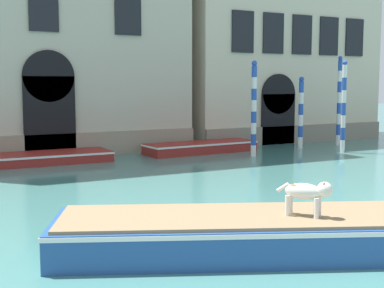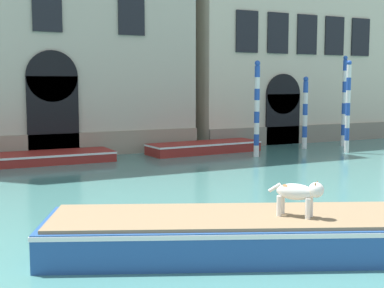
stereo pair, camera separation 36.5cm
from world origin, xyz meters
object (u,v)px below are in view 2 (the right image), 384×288
at_px(boat_foreground, 267,232).
at_px(boat_moored_far, 204,147).
at_px(mooring_pole_2, 257,108).
at_px(mooring_pole_3, 344,101).
at_px(mooring_pole_0, 305,112).
at_px(mooring_pole_1, 348,107).
at_px(boat_moored_near_palazzo, 33,158).
at_px(dog_on_deck, 299,193).

height_order(boat_foreground, boat_moored_far, boat_foreground).
distance_m(boat_foreground, mooring_pole_2, 13.37).
distance_m(mooring_pole_2, mooring_pole_3, 6.29).
bearing_deg(mooring_pole_0, mooring_pole_1, -72.93).
relative_size(boat_moored_near_palazzo, mooring_pole_0, 1.82).
bearing_deg(boat_foreground, dog_on_deck, -20.48).
bearing_deg(dog_on_deck, mooring_pole_3, 97.46).
bearing_deg(dog_on_deck, mooring_pole_2, 112.08).
relative_size(dog_on_deck, mooring_pole_0, 0.25).
bearing_deg(boat_moored_near_palazzo, mooring_pole_3, -3.10).
xyz_separation_m(boat_moored_near_palazzo, mooring_pole_2, (9.04, -2.16, 1.86)).
height_order(boat_moored_far, mooring_pole_2, mooring_pole_2).
bearing_deg(mooring_pole_3, dog_on_deck, -134.55).
xyz_separation_m(boat_moored_near_palazzo, mooring_pole_1, (13.43, -2.93, 1.88)).
bearing_deg(boat_moored_far, boat_moored_near_palazzo, 176.01).
relative_size(boat_foreground, mooring_pole_3, 1.87).
bearing_deg(mooring_pole_0, boat_moored_far, 172.14).
height_order(boat_foreground, boat_moored_near_palazzo, boat_foreground).
bearing_deg(dog_on_deck, boat_foreground, -172.37).
distance_m(dog_on_deck, mooring_pole_1, 15.53).
relative_size(boat_moored_far, mooring_pole_1, 1.29).
xyz_separation_m(boat_foreground, mooring_pole_3, (13.22, 12.62, 1.89)).
bearing_deg(mooring_pole_1, mooring_pole_3, 51.31).
bearing_deg(boat_foreground, mooring_pole_2, 81.59).
height_order(boat_foreground, mooring_pole_2, mooring_pole_2).
relative_size(dog_on_deck, mooring_pole_3, 0.19).
bearing_deg(mooring_pole_3, mooring_pole_0, 179.57).
xyz_separation_m(mooring_pole_0, mooring_pole_3, (2.41, -0.02, 0.52)).
height_order(dog_on_deck, mooring_pole_1, mooring_pole_1).
distance_m(mooring_pole_1, mooring_pole_2, 4.46).
relative_size(boat_foreground, mooring_pole_1, 2.02).
bearing_deg(mooring_pole_2, dog_on_deck, -119.94).
distance_m(boat_foreground, mooring_pole_3, 18.37).
bearing_deg(dog_on_deck, mooring_pole_1, 96.41).
distance_m(dog_on_deck, mooring_pole_2, 13.42).
distance_m(boat_foreground, dog_on_deck, 0.97).
relative_size(dog_on_deck, mooring_pole_2, 0.21).
relative_size(boat_foreground, mooring_pole_0, 2.43).
distance_m(mooring_pole_1, mooring_pole_3, 2.79).
bearing_deg(boat_moored_near_palazzo, boat_moored_far, -0.44).
bearing_deg(mooring_pole_1, mooring_pole_0, 107.07).
bearing_deg(boat_foreground, boat_moored_far, 90.92).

